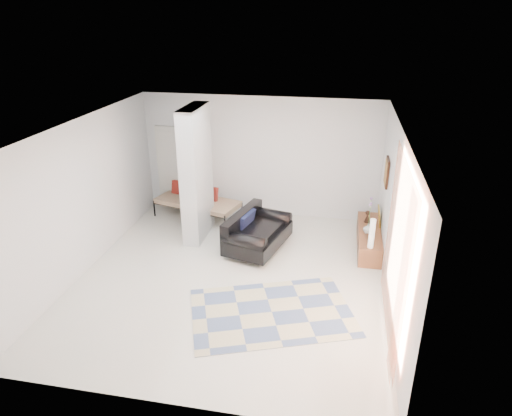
# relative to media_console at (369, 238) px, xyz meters

# --- Properties ---
(floor) EXTENTS (6.00, 6.00, 0.00)m
(floor) POSITION_rel_media_console_xyz_m (-2.52, -1.70, -0.20)
(floor) COLOR white
(floor) RESTS_ON ground
(ceiling) EXTENTS (6.00, 6.00, 0.00)m
(ceiling) POSITION_rel_media_console_xyz_m (-2.52, -1.70, 2.60)
(ceiling) COLOR white
(ceiling) RESTS_ON wall_back
(wall_back) EXTENTS (6.00, 0.00, 6.00)m
(wall_back) POSITION_rel_media_console_xyz_m (-2.52, 1.30, 1.20)
(wall_back) COLOR silver
(wall_back) RESTS_ON ground
(wall_front) EXTENTS (6.00, 0.00, 6.00)m
(wall_front) POSITION_rel_media_console_xyz_m (-2.52, -4.70, 1.20)
(wall_front) COLOR silver
(wall_front) RESTS_ON ground
(wall_left) EXTENTS (0.00, 6.00, 6.00)m
(wall_left) POSITION_rel_media_console_xyz_m (-5.27, -1.70, 1.20)
(wall_left) COLOR silver
(wall_left) RESTS_ON ground
(wall_right) EXTENTS (0.00, 6.00, 6.00)m
(wall_right) POSITION_rel_media_console_xyz_m (0.23, -1.70, 1.20)
(wall_right) COLOR silver
(wall_right) RESTS_ON ground
(partition_column) EXTENTS (0.35, 1.20, 2.80)m
(partition_column) POSITION_rel_media_console_xyz_m (-3.62, -0.10, 1.20)
(partition_column) COLOR silver
(partition_column) RESTS_ON floor
(hallway_door) EXTENTS (0.85, 0.06, 2.04)m
(hallway_door) POSITION_rel_media_console_xyz_m (-4.62, 1.26, 0.82)
(hallway_door) COLOR silver
(hallway_door) RESTS_ON floor
(curtain) EXTENTS (0.00, 2.55, 2.55)m
(curtain) POSITION_rel_media_console_xyz_m (0.15, -2.85, 1.25)
(curtain) COLOR #FF7843
(curtain) RESTS_ON wall_right
(wall_art) EXTENTS (0.04, 0.45, 0.55)m
(wall_art) POSITION_rel_media_console_xyz_m (0.20, -0.00, 1.45)
(wall_art) COLOR #33190E
(wall_art) RESTS_ON wall_right
(media_console) EXTENTS (0.45, 1.80, 0.80)m
(media_console) POSITION_rel_media_console_xyz_m (0.00, 0.00, 0.00)
(media_console) COLOR brown
(media_console) RESTS_ON floor
(loveseat) EXTENTS (1.28, 1.75, 0.76)m
(loveseat) POSITION_rel_media_console_xyz_m (-2.30, -0.49, 0.15)
(loveseat) COLOR silver
(loveseat) RESTS_ON floor
(daybed) EXTENTS (2.11, 1.33, 0.77)m
(daybed) POSITION_rel_media_console_xyz_m (-3.94, 0.77, 0.21)
(daybed) COLOR black
(daybed) RESTS_ON floor
(area_rug) EXTENTS (3.01, 2.50, 0.01)m
(area_rug) POSITION_rel_media_console_xyz_m (-1.62, -2.60, -0.20)
(area_rug) COLOR beige
(area_rug) RESTS_ON floor
(cylinder_lamp) EXTENTS (0.11, 0.11, 0.58)m
(cylinder_lamp) POSITION_rel_media_console_xyz_m (-0.02, -0.78, 0.49)
(cylinder_lamp) COLOR white
(cylinder_lamp) RESTS_ON media_console
(bronze_figurine) EXTENTS (0.14, 0.14, 0.26)m
(bronze_figurine) POSITION_rel_media_console_xyz_m (-0.05, 0.35, 0.32)
(bronze_figurine) COLOR black
(bronze_figurine) RESTS_ON media_console
(vase) EXTENTS (0.19, 0.19, 0.20)m
(vase) POSITION_rel_media_console_xyz_m (-0.05, -0.17, 0.29)
(vase) COLOR silver
(vase) RESTS_ON media_console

